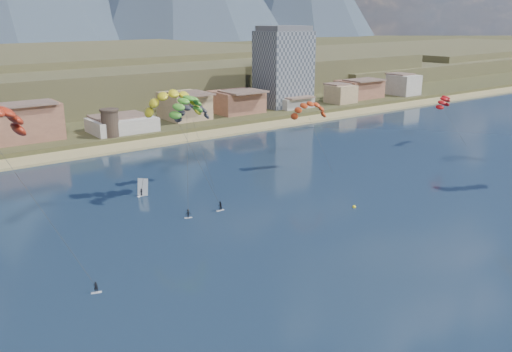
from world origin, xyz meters
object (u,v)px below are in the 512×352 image
at_px(apartment_tower, 283,67).
at_px(kitesurfer_yellow, 173,99).
at_px(buoy, 354,207).
at_px(kitesurfer_green, 186,103).
at_px(watchtower, 110,123).
at_px(windsurfer, 142,191).

xyz_separation_m(apartment_tower, kitesurfer_yellow, (-87.16, -69.63, 3.15)).
bearing_deg(apartment_tower, buoy, -122.12).
distance_m(apartment_tower, kitesurfer_yellow, 111.60).
bearing_deg(apartment_tower, kitesurfer_green, -139.47).
height_order(kitesurfer_yellow, buoy, kitesurfer_yellow).
distance_m(apartment_tower, watchtower, 82.02).
bearing_deg(windsurfer, apartment_tower, 35.26).
distance_m(watchtower, kitesurfer_green, 61.90).
xyz_separation_m(watchtower, buoy, (17.60, -85.38, -6.24)).
bearing_deg(buoy, apartment_tower, 57.88).
distance_m(apartment_tower, kitesurfer_green, 113.78).
bearing_deg(kitesurfer_green, watchtower, 83.84).
distance_m(kitesurfer_yellow, buoy, 43.96).
relative_size(watchtower, kitesurfer_yellow, 0.33).
relative_size(kitesurfer_yellow, kitesurfer_green, 1.08).
relative_size(windsurfer, buoy, 5.14).
relative_size(watchtower, kitesurfer_green, 0.36).
bearing_deg(buoy, windsurfer, 134.10).
distance_m(kitesurfer_yellow, kitesurfer_green, 4.37).
bearing_deg(kitesurfer_yellow, watchtower, 82.67).
distance_m(kitesurfer_yellow, windsurfer, 21.18).
height_order(kitesurfer_yellow, windsurfer, kitesurfer_yellow).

